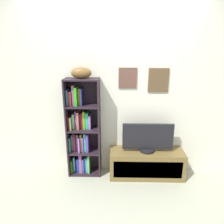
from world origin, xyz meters
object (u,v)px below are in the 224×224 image
football (81,73)px  television (148,138)px  bookshelf (82,132)px  tv_stand (146,163)px

football → television: football is taller
bookshelf → television: bearing=-4.9°
bookshelf → tv_stand: size_ratio=1.35×
bookshelf → football: bearing=-38.6°
bookshelf → television: bookshelf is taller
tv_stand → television: television is taller
football → tv_stand: (0.94, -0.05, -1.35)m
football → television: size_ratio=0.38×
bookshelf → television: size_ratio=2.01×
bookshelf → tv_stand: 1.09m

